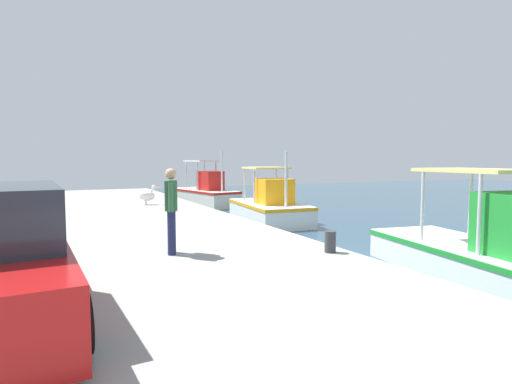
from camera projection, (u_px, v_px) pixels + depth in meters
quay_pier at (79, 262)px, 9.10m from camera, size 36.00×10.00×0.80m
fishing_boat_nearest at (206, 193)px, 24.37m from camera, size 5.39×2.79×3.23m
fishing_boat_second at (270, 208)px, 17.46m from camera, size 4.86×2.65×3.00m
fishing_boat_third at (499, 256)px, 8.66m from camera, size 6.58×3.06×2.63m
pelican at (147, 195)px, 17.23m from camera, size 0.49×0.97×0.82m
fisherman_standing at (171, 207)px, 8.11m from camera, size 0.59×0.34×1.70m
mooring_bollard_nearest at (330, 242)px, 8.29m from camera, size 0.23×0.23×0.43m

